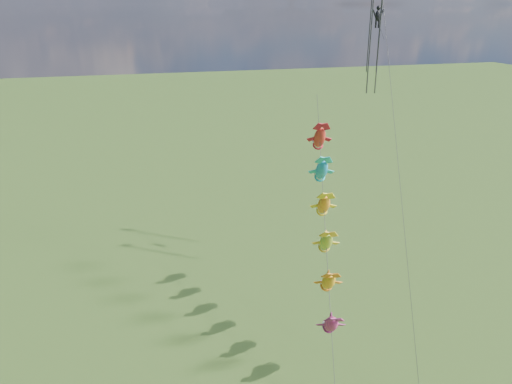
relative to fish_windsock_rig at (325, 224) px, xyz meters
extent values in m
cylinder|color=black|center=(-0.24, -0.89, -0.90)|extent=(4.20, 15.28, 15.50)
ellipsoid|color=#D8336A|center=(-1.16, -4.24, -4.30)|extent=(1.32, 2.31, 2.16)
ellipsoid|color=yellow|center=(-0.69, -2.53, -2.57)|extent=(1.32, 2.31, 2.16)
ellipsoid|color=green|center=(-0.23, -0.82, -0.84)|extent=(1.32, 2.31, 2.16)
ellipsoid|color=red|center=(0.24, 0.88, 0.90)|extent=(1.32, 2.31, 2.16)
ellipsoid|color=blue|center=(0.71, 2.59, 2.63)|extent=(1.32, 2.31, 2.16)
ellipsoid|color=#E54019|center=(1.17, 4.30, 4.36)|extent=(1.32, 2.31, 2.16)
cylinder|color=black|center=(5.03, 0.56, 3.46)|extent=(3.99, 16.63, 24.21)
cylinder|color=black|center=(5.28, 6.04, 11.03)|extent=(0.08, 0.08, 8.62)
cylinder|color=black|center=(5.88, 6.04, 11.03)|extent=(0.08, 0.08, 8.62)
cylinder|color=black|center=(6.63, 8.86, 12.35)|extent=(0.08, 0.08, 9.07)
cylinder|color=black|center=(7.38, 8.86, 12.35)|extent=(0.08, 0.08, 9.07)
camera|label=1|loc=(-11.57, -26.25, 12.80)|focal=35.00mm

